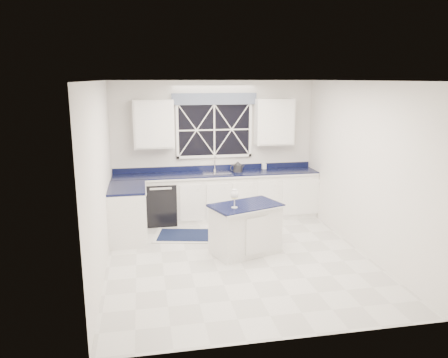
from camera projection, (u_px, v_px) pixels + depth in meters
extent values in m
plane|color=beige|center=(238.00, 257.00, 6.82)|extent=(4.50, 4.50, 0.00)
cube|color=silver|center=(214.00, 150.00, 8.68)|extent=(4.00, 0.10, 2.70)
cube|color=white|center=(217.00, 197.00, 8.59)|extent=(3.98, 0.60, 0.90)
cube|color=white|center=(128.00, 214.00, 7.52)|extent=(0.60, 1.00, 0.90)
cube|color=black|center=(217.00, 174.00, 8.49)|extent=(3.98, 0.64, 0.04)
cube|color=black|center=(161.00, 202.00, 8.40)|extent=(0.60, 0.58, 0.82)
cube|color=black|center=(214.00, 130.00, 8.56)|extent=(1.40, 0.02, 1.00)
cube|color=slate|center=(215.00, 99.00, 8.36)|extent=(1.65, 0.04, 0.22)
cube|color=white|center=(154.00, 124.00, 8.18)|extent=(0.75, 0.34, 0.90)
cube|color=white|center=(274.00, 122.00, 8.60)|extent=(0.75, 0.34, 0.90)
cylinder|color=silver|center=(215.00, 170.00, 8.69)|extent=(0.05, 0.05, 0.04)
cylinder|color=silver|center=(215.00, 163.00, 8.66)|extent=(0.02, 0.02, 0.28)
cylinder|color=silver|center=(215.00, 157.00, 8.54)|extent=(0.02, 0.18, 0.02)
cube|color=white|center=(245.00, 230.00, 6.94)|extent=(1.16, 0.91, 0.77)
cube|color=black|center=(246.00, 206.00, 6.85)|extent=(1.23, 0.97, 0.03)
cube|color=#ACACA7|center=(190.00, 235.00, 7.76)|extent=(1.39, 1.01, 0.01)
cube|color=black|center=(190.00, 235.00, 7.76)|extent=(1.23, 0.85, 0.01)
cylinder|color=#29292B|center=(238.00, 168.00, 8.56)|extent=(0.20, 0.20, 0.15)
cone|color=#29292B|center=(238.00, 163.00, 8.53)|extent=(0.16, 0.16, 0.06)
torus|color=#29292B|center=(233.00, 168.00, 8.53)|extent=(0.12, 0.03, 0.12)
cylinder|color=#29292B|center=(243.00, 167.00, 8.58)|extent=(0.08, 0.02, 0.10)
cylinder|color=silver|center=(234.00, 207.00, 6.68)|extent=(0.10, 0.10, 0.01)
cylinder|color=silver|center=(234.00, 202.00, 6.66)|extent=(0.02, 0.02, 0.15)
ellipsoid|color=silver|center=(235.00, 194.00, 6.63)|extent=(0.12, 0.12, 0.15)
cylinder|color=#EAE17B|center=(235.00, 196.00, 6.64)|extent=(0.10, 0.10, 0.07)
imported|color=silver|center=(264.00, 165.00, 8.84)|extent=(0.09, 0.09, 0.16)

